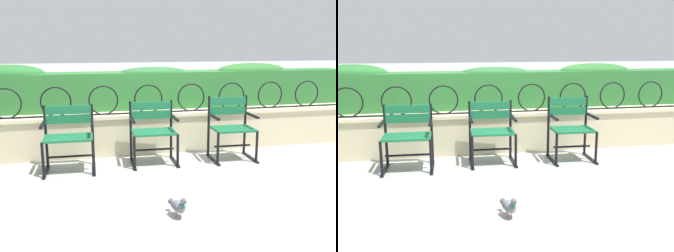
% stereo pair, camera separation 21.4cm
% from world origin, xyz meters
% --- Properties ---
extents(ground_plane, '(60.00, 60.00, 0.00)m').
position_xyz_m(ground_plane, '(0.00, 0.00, 0.00)').
color(ground_plane, '#9E9E99').
extents(stone_wall, '(6.86, 0.41, 0.60)m').
position_xyz_m(stone_wall, '(0.00, 0.87, 0.30)').
color(stone_wall, beige).
rests_on(stone_wall, ground).
extents(iron_arch_fence, '(6.33, 0.02, 0.42)m').
position_xyz_m(iron_arch_fence, '(-0.11, 0.80, 0.79)').
color(iron_arch_fence, black).
rests_on(iron_arch_fence, stone_wall).
extents(hedge_row, '(6.73, 0.54, 0.70)m').
position_xyz_m(hedge_row, '(-0.02, 1.32, 0.92)').
color(hedge_row, '#2D7033').
rests_on(hedge_row, stone_wall).
extents(park_chair_left, '(0.66, 0.54, 0.82)m').
position_xyz_m(park_chair_left, '(-1.25, 0.27, 0.46)').
color(park_chair_left, '#19663D').
rests_on(park_chair_left, ground).
extents(park_chair_centre, '(0.63, 0.54, 0.83)m').
position_xyz_m(park_chair_centre, '(-0.15, 0.33, 0.46)').
color(park_chair_centre, '#19663D').
rests_on(park_chair_centre, ground).
extents(park_chair_right, '(0.61, 0.54, 0.87)m').
position_xyz_m(park_chair_right, '(0.95, 0.27, 0.47)').
color(park_chair_right, '#19663D').
rests_on(park_chair_right, ground).
extents(pigeon_near_chairs, '(0.14, 0.29, 0.22)m').
position_xyz_m(pigeon_near_chairs, '(-0.25, -1.38, 0.11)').
color(pigeon_near_chairs, slate).
rests_on(pigeon_near_chairs, ground).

